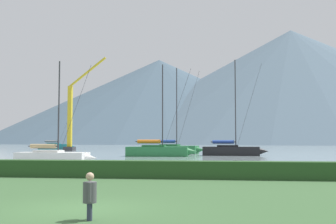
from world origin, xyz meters
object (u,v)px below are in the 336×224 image
object	(u,v)px
sailboat_slip_8	(158,150)
dock_crane	(72,120)
sailboat_slip_4	(53,157)
person_seated_viewer	(90,194)
sailboat_slip_7	(56,146)
sailboat_slip_6	(232,150)
sailboat_slip_0	(173,149)

from	to	relation	value
sailboat_slip_8	dock_crane	world-z (taller)	dock_crane
sailboat_slip_4	person_seated_viewer	bearing A→B (deg)	-63.71
sailboat_slip_7	sailboat_slip_8	size ratio (longest dim) A/B	0.83
sailboat_slip_4	sailboat_slip_6	distance (m)	28.20
sailboat_slip_4	sailboat_slip_7	world-z (taller)	sailboat_slip_7
sailboat_slip_0	sailboat_slip_7	bearing A→B (deg)	145.28
sailboat_slip_0	sailboat_slip_4	size ratio (longest dim) A/B	1.46
person_seated_viewer	dock_crane	distance (m)	78.26
sailboat_slip_8	dock_crane	distance (m)	36.30
sailboat_slip_0	sailboat_slip_6	bearing A→B (deg)	-29.77
sailboat_slip_7	sailboat_slip_0	bearing A→B (deg)	-43.12
sailboat_slip_6	person_seated_viewer	distance (m)	49.71
sailboat_slip_4	dock_crane	distance (m)	49.44
sailboat_slip_0	dock_crane	xyz separation A→B (m)	(-22.79, 16.00, 5.33)
sailboat_slip_7	dock_crane	bearing A→B (deg)	-56.98
sailboat_slip_8	person_seated_viewer	xyz separation A→B (m)	(5.47, -44.84, -0.08)
dock_crane	sailboat_slip_8	bearing A→B (deg)	-51.50
sailboat_slip_4	sailboat_slip_6	world-z (taller)	sailboat_slip_6
sailboat_slip_0	person_seated_viewer	xyz separation A→B (m)	(5.03, -56.94, -0.09)
sailboat_slip_4	sailboat_slip_8	world-z (taller)	sailboat_slip_8
sailboat_slip_4	sailboat_slip_7	size ratio (longest dim) A/B	0.94
sailboat_slip_0	dock_crane	world-z (taller)	dock_crane
dock_crane	sailboat_slip_4	bearing A→B (deg)	-71.30
sailboat_slip_6	sailboat_slip_7	xyz separation A→B (m)	(-41.56, 38.87, -0.04)
sailboat_slip_7	dock_crane	world-z (taller)	dock_crane
sailboat_slip_4	sailboat_slip_8	bearing A→B (deg)	72.05
sailboat_slip_6	dock_crane	distance (m)	39.90
sailboat_slip_4	dock_crane	world-z (taller)	dock_crane
sailboat_slip_0	dock_crane	bearing A→B (deg)	154.31
sailboat_slip_7	sailboat_slip_8	distance (m)	54.08
sailboat_slip_7	person_seated_viewer	size ratio (longest dim) A/B	7.95
sailboat_slip_6	sailboat_slip_4	bearing A→B (deg)	-123.01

